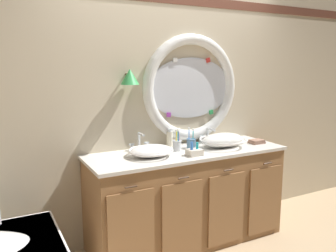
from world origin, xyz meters
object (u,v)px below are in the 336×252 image
Objects in this scene: sink_basin_left at (151,151)px; folded_hand_towel at (257,142)px; sink_basin_right at (223,140)px; soap_dispenser at (170,139)px; toiletry_basket at (194,152)px; toothbrush_holder_right at (191,143)px; toothbrush_holder_left at (177,145)px.

sink_basin_left reaches higher than folded_hand_towel.
soap_dispenser is (-0.46, 0.25, 0.01)m from sink_basin_right.
toothbrush_holder_right is at bearing 64.51° from toiletry_basket.
sink_basin_left is 0.48m from toothbrush_holder_right.
toothbrush_holder_left is 0.17m from toothbrush_holder_right.
sink_basin_left is 0.31m from toothbrush_holder_left.
sink_basin_left is 1.93× the size of toothbrush_holder_right.
toothbrush_holder_left is (-0.48, 0.07, -0.01)m from sink_basin_right.
toothbrush_holder_right is at bearing 169.68° from folded_hand_towel.
toothbrush_holder_left is at bearing 13.06° from sink_basin_left.
folded_hand_towel is (0.71, -0.13, -0.03)m from toothbrush_holder_right.
toothbrush_holder_right is 1.38× the size of folded_hand_towel.
toiletry_basket reaches higher than folded_hand_towel.
soap_dispenser is (0.32, 0.25, 0.03)m from sink_basin_left.
sink_basin_left is 1.18m from folded_hand_towel.
folded_hand_towel is (1.18, -0.04, -0.03)m from sink_basin_left.
soap_dispenser is (0.02, 0.18, 0.02)m from toothbrush_holder_left.
sink_basin_right is 2.17× the size of toothbrush_holder_left.
soap_dispenser is at bearing 151.21° from sink_basin_right.
toiletry_basket is at bearing -77.04° from toothbrush_holder_left.
soap_dispenser is at bearing 161.24° from folded_hand_towel.
toothbrush_holder_left is at bearing 172.86° from folded_hand_towel.
sink_basin_right reaches higher than sink_basin_left.
soap_dispenser is 1.20× the size of folded_hand_towel.
sink_basin_left is 0.39m from toiletry_basket.
soap_dispenser is 1.39× the size of toiletry_basket.
folded_hand_towel is at bearing -1.93° from sink_basin_left.
sink_basin_left is at bearing -169.20° from toothbrush_holder_right.
sink_basin_right is at bearing -0.00° from sink_basin_left.
toothbrush_holder_right is at bearing 163.89° from sink_basin_right.
toothbrush_holder_left is 0.23m from toiletry_basket.
sink_basin_left is at bearing 178.07° from folded_hand_towel.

